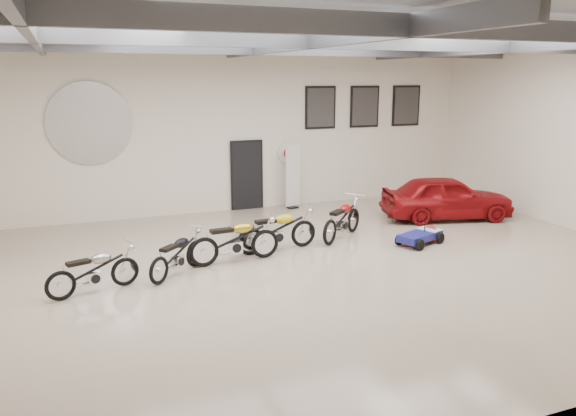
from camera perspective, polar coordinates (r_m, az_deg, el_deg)
name	(u,v)px	position (r m, az deg, el deg)	size (l,w,h in m)	color
floor	(308,269)	(12.19, 2.09, -6.24)	(16.00, 12.00, 0.01)	tan
ceiling	(311,27)	(11.54, 2.31, 17.88)	(16.00, 12.00, 0.01)	slate
back_wall	(230,129)	(17.23, -5.95, 7.94)	(16.00, 0.02, 5.00)	white
ceiling_beams	(310,40)	(11.52, 2.30, 16.64)	(15.80, 11.80, 0.32)	#58595F
door	(247,176)	(17.52, -4.22, 3.27)	(0.92, 0.08, 2.10)	black
logo_plaque	(89,124)	(16.53, -19.52, 8.09)	(2.30, 0.06, 1.16)	silver
poster_left	(320,108)	(18.19, 3.31, 10.15)	(1.05, 0.08, 1.35)	black
poster_mid	(365,107)	(18.92, 7.78, 10.17)	(1.05, 0.08, 1.35)	black
poster_right	(406,106)	(19.75, 11.90, 10.14)	(1.05, 0.08, 1.35)	black
oil_sign	(288,153)	(17.88, 0.05, 5.62)	(0.72, 0.10, 0.72)	white
banner_stand	(293,178)	(17.57, 0.49, 3.10)	(0.53, 0.21, 1.96)	white
motorcycle_silver	(93,270)	(11.39, -19.18, -5.96)	(1.78, 0.55, 0.92)	silver
motorcycle_black	(177,254)	(11.95, -11.19, -4.59)	(1.76, 0.55, 0.92)	silver
motorcycle_gold	(235,239)	(12.54, -5.41, -3.17)	(2.06, 0.64, 1.07)	silver
motorcycle_yellow	(277,229)	(13.31, -1.10, -2.18)	(2.03, 0.63, 1.06)	silver
motorcycle_red	(342,219)	(14.40, 5.52, -1.08)	(2.00, 0.62, 1.04)	silver
go_kart	(423,232)	(14.37, 13.57, -2.42)	(1.54, 0.69, 0.56)	navy
vintage_car	(447,197)	(16.95, 15.83, 1.05)	(3.75, 1.51, 1.28)	maroon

